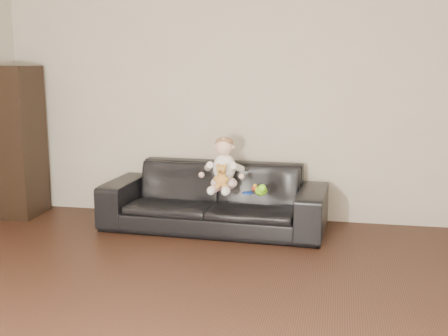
% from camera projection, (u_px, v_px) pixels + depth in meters
% --- Properties ---
extents(floor, '(5.50, 5.50, 0.00)m').
position_uv_depth(floor, '(148.00, 330.00, 3.52)').
color(floor, black).
rests_on(floor, ground).
extents(wall_back, '(5.00, 0.00, 5.00)m').
position_uv_depth(wall_back, '(231.00, 97.00, 5.93)').
color(wall_back, '#B7AD9A').
rests_on(wall_back, ground).
extents(sofa, '(2.25, 0.96, 0.65)m').
position_uv_depth(sofa, '(214.00, 197.00, 5.64)').
color(sofa, black).
rests_on(sofa, floor).
extents(cabinet, '(0.44, 0.58, 1.62)m').
position_uv_depth(cabinet, '(18.00, 142.00, 6.08)').
color(cabinet, black).
rests_on(cabinet, floor).
extents(shelf_item, '(0.19, 0.26, 0.28)m').
position_uv_depth(shelf_item, '(18.00, 108.00, 6.01)').
color(shelf_item, silver).
rests_on(shelf_item, cabinet).
extents(baby, '(0.35, 0.43, 0.52)m').
position_uv_depth(baby, '(224.00, 167.00, 5.44)').
color(baby, '#FBD5D4').
rests_on(baby, sofa).
extents(teddy_bear, '(0.13, 0.13, 0.22)m').
position_uv_depth(teddy_bear, '(221.00, 176.00, 5.29)').
color(teddy_bear, '#C18837').
rests_on(teddy_bear, sofa).
extents(toy_green, '(0.12, 0.15, 0.10)m').
position_uv_depth(toy_green, '(261.00, 191.00, 5.25)').
color(toy_green, '#72D619').
rests_on(toy_green, sofa).
extents(toy_rattle, '(0.07, 0.07, 0.06)m').
position_uv_depth(toy_rattle, '(255.00, 188.00, 5.43)').
color(toy_rattle, red).
rests_on(toy_rattle, sofa).
extents(toy_blue_disc, '(0.11, 0.11, 0.01)m').
position_uv_depth(toy_blue_disc, '(247.00, 193.00, 5.34)').
color(toy_blue_disc, '#1637B7').
rests_on(toy_blue_disc, sofa).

